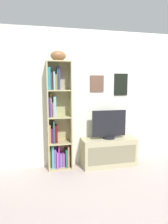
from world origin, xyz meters
The scene contains 6 objects.
ground centered at (0.00, 0.00, -0.02)m, with size 5.20×5.20×0.04m, color #AC9B98.
back_wall centered at (0.00, 1.13, 1.19)m, with size 4.80×0.08×2.38m.
bookshelf centered at (-0.78, 1.00, 0.82)m, with size 0.41×0.26×1.82m.
football centered at (-0.74, 0.97, 1.90)m, with size 0.25×0.16×0.16m, color brown.
tv_stand centered at (0.12, 0.90, 0.25)m, with size 0.96×0.39×0.50m.
television centered at (0.12, 0.90, 0.74)m, with size 0.61×0.22×0.50m.
Camera 1 is at (-1.13, -2.40, 1.46)m, focal length 32.60 mm.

